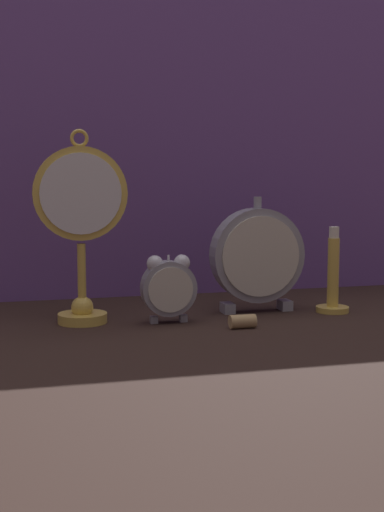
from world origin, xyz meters
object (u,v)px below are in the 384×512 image
object	(u,v)px
mantel_clock_silver	(257,256)
wine_cork	(243,321)
pocket_watch_on_stand	(81,224)
brass_candlestick	(333,283)
alarm_clock_twin_bell	(169,285)

from	to	relation	value
mantel_clock_silver	wine_cork	bearing A→B (deg)	-119.36
wine_cork	pocket_watch_on_stand	bearing A→B (deg)	156.10
mantel_clock_silver	brass_candlestick	size ratio (longest dim) A/B	1.35
pocket_watch_on_stand	alarm_clock_twin_bell	distance (m)	0.18
alarm_clock_twin_bell	brass_candlestick	xyz separation A→B (m)	(0.30, 0.01, -0.01)
mantel_clock_silver	wine_cork	world-z (taller)	mantel_clock_silver
mantel_clock_silver	wine_cork	size ratio (longest dim) A/B	4.90
pocket_watch_on_stand	wine_cork	xyz separation A→B (m)	(0.24, -0.11, -0.15)
alarm_clock_twin_bell	brass_candlestick	size ratio (longest dim) A/B	0.74
pocket_watch_on_stand	brass_candlestick	bearing A→B (deg)	-2.85
mantel_clock_silver	wine_cork	distance (m)	0.17
alarm_clock_twin_bell	mantel_clock_silver	xyz separation A→B (m)	(0.17, 0.05, 0.04)
pocket_watch_on_stand	alarm_clock_twin_bell	size ratio (longest dim) A/B	2.81
pocket_watch_on_stand	mantel_clock_silver	distance (m)	0.32
pocket_watch_on_stand	mantel_clock_silver	world-z (taller)	pocket_watch_on_stand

